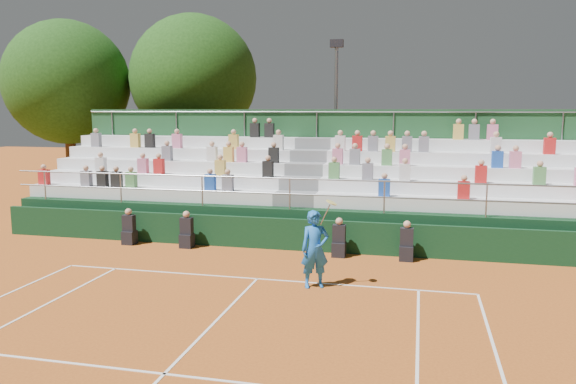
% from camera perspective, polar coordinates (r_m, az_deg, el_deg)
% --- Properties ---
extents(ground, '(90.00, 90.00, 0.00)m').
position_cam_1_polar(ground, '(14.84, -3.14, -8.81)').
color(ground, '#AE561D').
rests_on(ground, ground).
extents(courtside_wall, '(20.00, 0.15, 1.00)m').
position_cam_1_polar(courtside_wall, '(17.70, -0.22, -4.30)').
color(courtside_wall, black).
rests_on(courtside_wall, ground).
extents(line_officials, '(9.32, 0.40, 1.19)m').
position_cam_1_polar(line_officials, '(17.46, -2.85, -4.57)').
color(line_officials, black).
rests_on(line_officials, ground).
extents(grandstand, '(20.00, 5.20, 4.40)m').
position_cam_1_polar(grandstand, '(20.70, 1.89, -0.86)').
color(grandstand, black).
rests_on(grandstand, ground).
extents(tennis_player, '(0.95, 0.71, 2.22)m').
position_cam_1_polar(tennis_player, '(13.92, 2.76, -5.82)').
color(tennis_player, blue).
rests_on(tennis_player, ground).
extents(tree_west, '(6.03, 6.03, 8.73)m').
position_cam_1_polar(tree_west, '(30.07, -21.53, 10.28)').
color(tree_west, '#392514').
rests_on(tree_west, ground).
extents(tree_east, '(6.20, 6.20, 9.03)m').
position_cam_1_polar(tree_east, '(28.60, -9.57, 11.29)').
color(tree_east, '#392514').
rests_on(tree_east, ground).
extents(floodlight_mast, '(0.60, 0.25, 7.55)m').
position_cam_1_polar(floodlight_mast, '(26.30, 4.89, 8.43)').
color(floodlight_mast, gray).
rests_on(floodlight_mast, ground).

